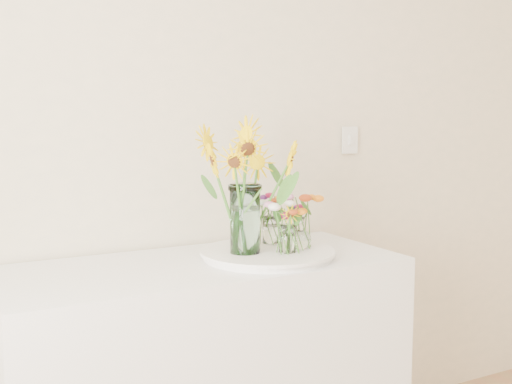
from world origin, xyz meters
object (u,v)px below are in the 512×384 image
tray (268,255)px  mason_jar (245,219)px  small_vase_a (287,239)px  small_vase_c (271,230)px  small_vase_b (300,233)px

tray → mason_jar: mason_jar is taller
small_vase_a → small_vase_c: 0.18m
tray → small_vase_c: size_ratio=4.26×
small_vase_b → small_vase_c: bearing=110.1°
small_vase_b → mason_jar: bearing=173.2°
tray → small_vase_b: 0.14m
tray → small_vase_c: bearing=55.7°
small_vase_b → small_vase_c: small_vase_b is taller
tray → small_vase_c: (0.07, 0.11, 0.07)m
mason_jar → small_vase_b: 0.22m
small_vase_b → small_vase_c: 0.14m
tray → mason_jar: size_ratio=1.85×
small_vase_c → mason_jar: bearing=-146.9°
tray → small_vase_b: bearing=-12.2°
small_vase_a → mason_jar: bearing=153.9°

